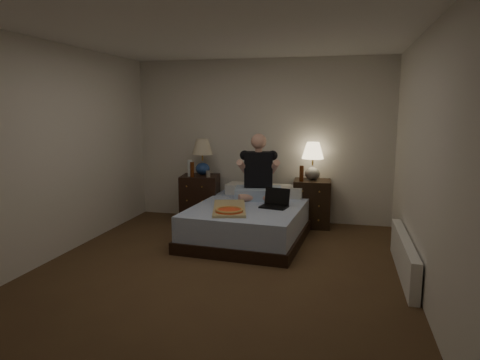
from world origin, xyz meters
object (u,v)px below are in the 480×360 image
(water_bottle, at_px, (190,168))
(laptop, at_px, (274,199))
(radiator, at_px, (404,256))
(nightstand_right, at_px, (312,203))
(person, at_px, (258,167))
(beer_bottle_left, at_px, (192,170))
(soda_can, at_px, (208,174))
(beer_bottle_right, at_px, (302,174))
(lamp_right, at_px, (313,161))
(pizza_box, at_px, (229,211))
(bed, at_px, (250,221))
(nightstand_left, at_px, (200,199))
(lamp_left, at_px, (202,157))

(water_bottle, relative_size, laptop, 0.74)
(radiator, bearing_deg, nightstand_right, 122.98)
(person, relative_size, laptop, 2.74)
(nightstand_right, distance_m, beer_bottle_left, 1.86)
(soda_can, height_order, beer_bottle_right, beer_bottle_right)
(radiator, bearing_deg, beer_bottle_left, 154.49)
(lamp_right, distance_m, laptop, 1.10)
(soda_can, distance_m, pizza_box, 1.31)
(bed, bearing_deg, nightstand_left, 148.39)
(nightstand_right, xyz_separation_m, radiator, (1.10, -1.69, -0.15))
(nightstand_left, bearing_deg, soda_can, -44.96)
(nightstand_left, xyz_separation_m, person, (0.97, -0.27, 0.57))
(laptop, bearing_deg, pizza_box, -122.66)
(lamp_right, xyz_separation_m, radiator, (1.11, -1.72, -0.78))
(lamp_right, height_order, radiator, lamp_right)
(beer_bottle_right, distance_m, person, 0.66)
(pizza_box, bearing_deg, soda_can, 104.56)
(radiator, bearing_deg, pizza_box, 171.68)
(beer_bottle_left, height_order, person, person)
(nightstand_left, bearing_deg, person, -22.99)
(water_bottle, bearing_deg, lamp_left, 54.33)
(bed, distance_m, lamp_right, 1.36)
(soda_can, distance_m, radiator, 3.04)
(pizza_box, bearing_deg, nightstand_left, 107.96)
(laptop, relative_size, pizza_box, 0.45)
(pizza_box, bearing_deg, beer_bottle_right, 44.44)
(nightstand_left, distance_m, lamp_right, 1.82)
(bed, bearing_deg, radiator, -20.62)
(bed, relative_size, beer_bottle_left, 8.10)
(bed, height_order, pizza_box, pizza_box)
(beer_bottle_left, distance_m, radiator, 3.24)
(water_bottle, bearing_deg, nightstand_left, 44.14)
(nightstand_right, relative_size, pizza_box, 0.92)
(soda_can, bearing_deg, pizza_box, -60.76)
(person, bearing_deg, nightstand_left, 154.95)
(bed, relative_size, laptop, 5.48)
(lamp_right, distance_m, water_bottle, 1.85)
(nightstand_left, xyz_separation_m, water_bottle, (-0.12, -0.12, 0.49))
(beer_bottle_left, bearing_deg, bed, -26.51)
(laptop, bearing_deg, lamp_right, 77.78)
(soda_can, xyz_separation_m, beer_bottle_left, (-0.23, -0.05, 0.06))
(soda_can, height_order, person, person)
(lamp_right, height_order, beer_bottle_right, lamp_right)
(bed, distance_m, pizza_box, 0.65)
(lamp_left, bearing_deg, soda_can, -53.33)
(lamp_left, xyz_separation_m, radiator, (2.79, -1.63, -0.81))
(pizza_box, bearing_deg, laptop, 30.84)
(beer_bottle_right, bearing_deg, radiator, -51.17)
(radiator, bearing_deg, bed, 155.04)
(soda_can, relative_size, pizza_box, 0.13)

